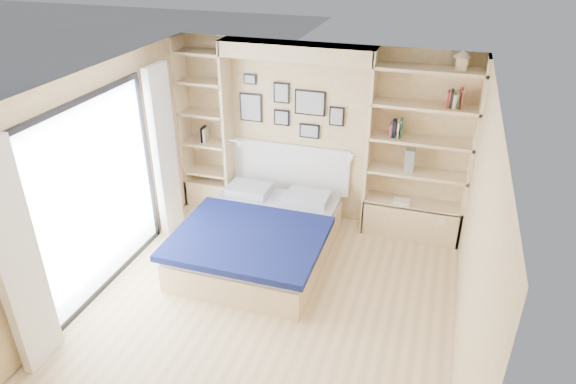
% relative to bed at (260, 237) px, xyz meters
% --- Properties ---
extents(ground, '(4.50, 4.50, 0.00)m').
position_rel_bed_xyz_m(ground, '(0.45, -1.00, -0.28)').
color(ground, '#E2BA8A').
rests_on(ground, ground).
extents(room_shell, '(4.50, 4.50, 4.50)m').
position_rel_bed_xyz_m(room_shell, '(0.06, 0.52, 0.80)').
color(room_shell, '#DDB780').
rests_on(room_shell, ground).
extents(bed, '(1.78, 2.35, 1.07)m').
position_rel_bed_xyz_m(bed, '(0.00, 0.00, 0.00)').
color(bed, '#D6C085').
rests_on(bed, ground).
extents(photo_gallery, '(1.48, 0.02, 0.82)m').
position_rel_bed_xyz_m(photo_gallery, '(-0.00, 1.22, 1.32)').
color(photo_gallery, black).
rests_on(photo_gallery, ground).
extents(reading_lamps, '(1.92, 0.12, 0.15)m').
position_rel_bed_xyz_m(reading_lamps, '(0.15, 1.00, 0.82)').
color(reading_lamps, silver).
rests_on(reading_lamps, ground).
extents(shelf_decor, '(3.48, 0.23, 2.03)m').
position_rel_bed_xyz_m(shelf_decor, '(1.50, 1.07, 1.40)').
color(shelf_decor, '#A22216').
rests_on(shelf_decor, ground).
extents(deck, '(3.20, 4.00, 0.05)m').
position_rel_bed_xyz_m(deck, '(-3.15, -1.00, -0.28)').
color(deck, '#766A57').
rests_on(deck, ground).
extents(deck_chair, '(0.76, 0.92, 0.80)m').
position_rel_bed_xyz_m(deck_chair, '(-2.40, -0.74, 0.10)').
color(deck_chair, tan).
rests_on(deck_chair, ground).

